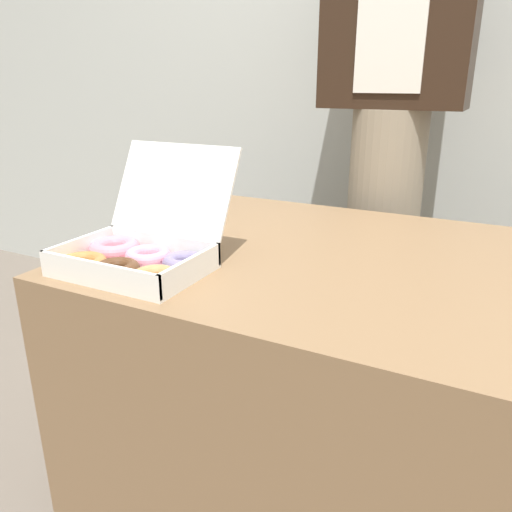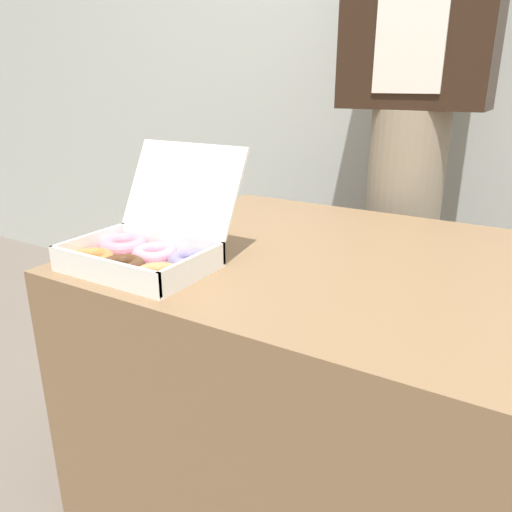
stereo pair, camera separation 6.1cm
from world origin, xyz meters
name	(u,v)px [view 2 (the right image)]	position (x,y,z in m)	size (l,w,h in m)	color
ground_plane	(339,498)	(0.00, 0.00, 0.00)	(14.00, 14.00, 0.00)	#665B51
wall_back	(469,17)	(0.00, 1.03, 1.30)	(10.00, 0.05, 2.60)	#B2B7B2
table	(347,389)	(0.00, 0.00, 0.35)	(1.16, 0.89, 0.70)	brown
donut_box	(144,249)	(-0.39, -0.28, 0.74)	(0.33, 0.33, 0.25)	white
person_customer	(411,119)	(-0.07, 0.65, 0.97)	(0.46, 0.25, 1.83)	gray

